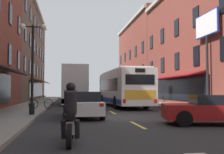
# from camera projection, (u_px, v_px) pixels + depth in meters

# --- Properties ---
(ground_plane) EXTENTS (34.80, 80.00, 0.10)m
(ground_plane) POSITION_uv_depth(u_px,v_px,m) (121.00, 118.00, 14.72)
(ground_plane) COLOR #28282B
(lane_centre_dashes) EXTENTS (0.14, 73.90, 0.01)m
(lane_centre_dashes) POSITION_uv_depth(u_px,v_px,m) (122.00, 117.00, 14.48)
(lane_centre_dashes) COLOR #DBCC4C
(lane_centre_dashes) RESTS_ON ground
(sidewalk_left) EXTENTS (3.00, 80.00, 0.14)m
(sidewalk_left) POSITION_uv_depth(u_px,v_px,m) (7.00, 117.00, 13.79)
(sidewalk_left) COLOR gray
(sidewalk_left) RESTS_ON ground
(sidewalk_right) EXTENTS (3.00, 80.00, 0.14)m
(sidewalk_right) POSITION_uv_depth(u_px,v_px,m) (222.00, 114.00, 15.67)
(sidewalk_right) COLOR gray
(sidewalk_right) RESTS_ON ground
(billboard_sign) EXTENTS (0.40, 3.16, 6.92)m
(billboard_sign) POSITION_uv_depth(u_px,v_px,m) (207.00, 34.00, 19.79)
(billboard_sign) COLOR black
(billboard_sign) RESTS_ON sidewalk_right
(transit_bus) EXTENTS (2.78, 11.42, 3.15)m
(transit_bus) POSITION_uv_depth(u_px,v_px,m) (122.00, 88.00, 24.17)
(transit_bus) COLOR white
(transit_bus) RESTS_ON ground
(box_truck) EXTENTS (2.52, 8.03, 3.77)m
(box_truck) POSITION_uv_depth(u_px,v_px,m) (75.00, 85.00, 27.75)
(box_truck) COLOR #B21E19
(box_truck) RESTS_ON ground
(sedan_near) EXTENTS (2.05, 4.60, 1.44)m
(sedan_near) POSITION_uv_depth(u_px,v_px,m) (72.00, 95.00, 36.32)
(sedan_near) COLOR silver
(sedan_near) RESTS_ON ground
(sedan_mid) EXTENTS (4.81, 2.74, 1.24)m
(sedan_mid) POSITION_uv_depth(u_px,v_px,m) (219.00, 109.00, 11.48)
(sedan_mid) COLOR maroon
(sedan_mid) RESTS_ON ground
(sedan_far) EXTENTS (2.02, 4.66, 1.36)m
(sedan_far) POSITION_uv_depth(u_px,v_px,m) (82.00, 104.00, 14.54)
(sedan_far) COLOR silver
(sedan_far) RESTS_ON ground
(motorcycle_rider) EXTENTS (0.62, 2.07, 1.66)m
(motorcycle_rider) POSITION_uv_depth(u_px,v_px,m) (71.00, 117.00, 7.44)
(motorcycle_rider) COLOR black
(motorcycle_rider) RESTS_ON ground
(bicycle_near) EXTENTS (1.69, 0.51, 0.91)m
(bicycle_near) POSITION_uv_depth(u_px,v_px,m) (41.00, 104.00, 19.04)
(bicycle_near) COLOR black
(bicycle_near) RESTS_ON sidewalk_left
(pedestrian_far) EXTENTS (0.36, 0.36, 1.81)m
(pedestrian_far) POSITION_uv_depth(u_px,v_px,m) (157.00, 94.00, 29.11)
(pedestrian_far) COLOR #33663F
(pedestrian_far) RESTS_ON sidewalk_right
(street_lamp_twin) EXTENTS (1.42, 0.32, 4.89)m
(street_lamp_twin) POSITION_uv_depth(u_px,v_px,m) (32.00, 64.00, 14.68)
(street_lamp_twin) COLOR black
(street_lamp_twin) RESTS_ON sidewalk_left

